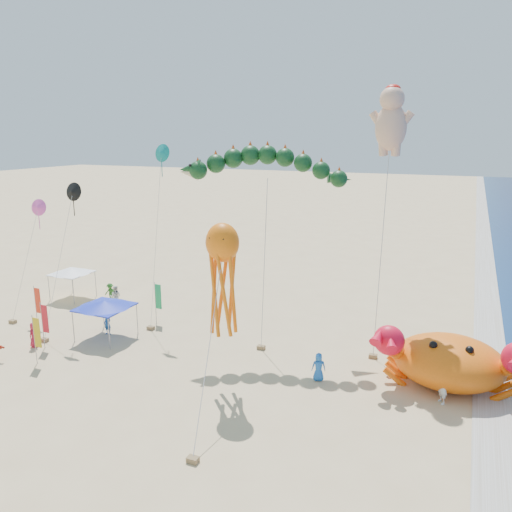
{
  "coord_description": "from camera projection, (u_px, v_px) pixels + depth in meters",
  "views": [
    {
      "loc": [
        9.93,
        -25.57,
        13.84
      ],
      "look_at": [
        -2.0,
        2.0,
        6.5
      ],
      "focal_mm": 35.0,
      "sensor_mm": 36.0,
      "label": 1
    }
  ],
  "objects": [
    {
      "name": "foam_strip",
      "position": [
        493.0,
        415.0,
        25.28
      ],
      "size": [
        320.0,
        320.0,
        0.0
      ],
      "primitive_type": "plane",
      "color": "silver",
      "rests_on": "ground"
    },
    {
      "name": "ground",
      "position": [
        273.0,
        371.0,
        29.91
      ],
      "size": [
        320.0,
        320.0,
        0.0
      ],
      "primitive_type": "plane",
      "color": "#D1B784",
      "rests_on": "ground"
    },
    {
      "name": "canopy_blue",
      "position": [
        105.0,
        304.0,
        34.37
      ],
      "size": [
        3.6,
        3.6,
        2.71
      ],
      "color": "gray",
      "rests_on": "ground"
    },
    {
      "name": "octopus_kite",
      "position": [
        223.0,
        271.0,
        26.84
      ],
      "size": [
        3.08,
        7.82,
        9.31
      ],
      "color": "orange",
      "rests_on": "ground"
    },
    {
      "name": "feather_flags",
      "position": [
        72.0,
        312.0,
        34.09
      ],
      "size": [
        8.05,
        8.83,
        3.2
      ],
      "color": "gray",
      "rests_on": "ground"
    },
    {
      "name": "small_kites",
      "position": [
        88.0,
        200.0,
        36.03
      ],
      "size": [
        11.25,
        7.49,
        13.23
      ],
      "color": "#0A7774",
      "rests_on": "ground"
    },
    {
      "name": "dragon_kite",
      "position": [
        265.0,
        170.0,
        32.24
      ],
      "size": [
        10.9,
        5.97,
        12.78
      ],
      "color": "#0F3716",
      "rests_on": "ground"
    },
    {
      "name": "canopy_white",
      "position": [
        71.0,
        271.0,
        42.77
      ],
      "size": [
        3.22,
        3.22,
        2.71
      ],
      "color": "gray",
      "rests_on": "ground"
    },
    {
      "name": "cherub_kite",
      "position": [
        391.0,
        119.0,
        30.13
      ],
      "size": [
        1.91,
        3.11,
        16.75
      ],
      "color": "#E8B08E",
      "rests_on": "ground"
    },
    {
      "name": "crab_inflatable",
      "position": [
        449.0,
        360.0,
        27.79
      ],
      "size": [
        8.18,
        5.25,
        3.59
      ],
      "color": "orange",
      "rests_on": "ground"
    },
    {
      "name": "beachgoers",
      "position": [
        127.0,
        326.0,
        34.71
      ],
      "size": [
        27.87,
        13.31,
        1.88
      ],
      "color": "blue",
      "rests_on": "ground"
    }
  ]
}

